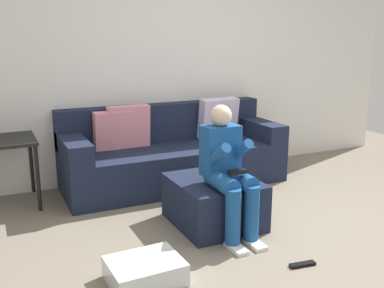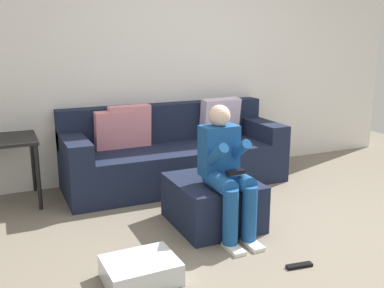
{
  "view_description": "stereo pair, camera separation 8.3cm",
  "coord_description": "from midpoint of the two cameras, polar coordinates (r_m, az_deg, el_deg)",
  "views": [
    {
      "loc": [
        -2.06,
        -2.4,
        1.56
      ],
      "look_at": [
        -0.33,
        1.25,
        0.58
      ],
      "focal_mm": 41.3,
      "sensor_mm": 36.0,
      "label": 1
    },
    {
      "loc": [
        -1.98,
        -2.44,
        1.56
      ],
      "look_at": [
        -0.33,
        1.25,
        0.58
      ],
      "focal_mm": 41.3,
      "sensor_mm": 36.0,
      "label": 2
    }
  ],
  "objects": [
    {
      "name": "storage_bin",
      "position": [
        3.01,
        -6.91,
        -15.95
      ],
      "size": [
        0.48,
        0.39,
        0.15
      ],
      "primitive_type": "cube",
      "rotation": [
        0.0,
        0.0,
        0.03
      ],
      "color": "silver",
      "rests_on": "ground_plane"
    },
    {
      "name": "person_seated",
      "position": [
        3.48,
        4.02,
        -3.26
      ],
      "size": [
        0.3,
        0.62,
        1.04
      ],
      "color": "#194C8C",
      "rests_on": "ground_plane"
    },
    {
      "name": "remote_near_ottoman",
      "position": [
        3.28,
        13.35,
        -14.9
      ],
      "size": [
        0.2,
        0.07,
        0.02
      ],
      "primitive_type": "cube",
      "rotation": [
        0.0,
        0.0,
        -0.13
      ],
      "color": "black",
      "rests_on": "ground_plane"
    },
    {
      "name": "couch_sectional",
      "position": [
        4.78,
        -3.07,
        -1.32
      ],
      "size": [
        2.34,
        0.84,
        0.89
      ],
      "color": "#192138",
      "rests_on": "ground_plane"
    },
    {
      "name": "wall_back",
      "position": [
        5.11,
        -2.02,
        10.2
      ],
      "size": [
        5.88,
        0.1,
        2.5
      ],
      "primitive_type": "cube",
      "color": "white",
      "rests_on": "ground_plane"
    },
    {
      "name": "ottoman",
      "position": [
        3.78,
        2.2,
        -7.44
      ],
      "size": [
        0.66,
        0.75,
        0.39
      ],
      "primitive_type": "cube",
      "color": "#192138",
      "rests_on": "ground_plane"
    },
    {
      "name": "ground_plane",
      "position": [
        3.52,
        13.36,
        -13.05
      ],
      "size": [
        7.65,
        7.65,
        0.0
      ],
      "primitive_type": "plane",
      "color": "slate"
    }
  ]
}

